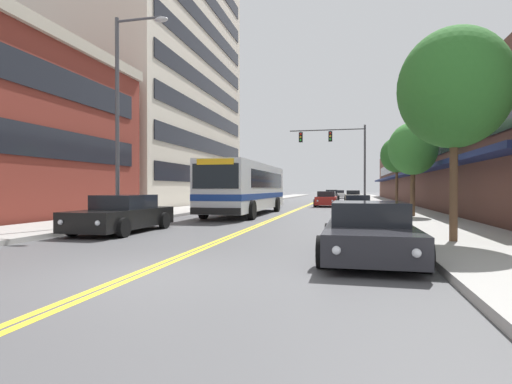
# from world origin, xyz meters

# --- Properties ---
(ground_plane) EXTENTS (240.00, 240.00, 0.00)m
(ground_plane) POSITION_xyz_m (0.00, 37.00, 0.00)
(ground_plane) COLOR #4C4C4F
(sidewalk_left) EXTENTS (3.65, 106.00, 0.17)m
(sidewalk_left) POSITION_xyz_m (-7.33, 37.00, 0.08)
(sidewalk_left) COLOR #9E9B96
(sidewalk_left) RESTS_ON ground_plane
(sidewalk_right) EXTENTS (3.65, 106.00, 0.17)m
(sidewalk_right) POSITION_xyz_m (7.33, 37.00, 0.08)
(sidewalk_right) COLOR #9E9B96
(sidewalk_right) RESTS_ON ground_plane
(centre_line) EXTENTS (0.34, 106.00, 0.01)m
(centre_line) POSITION_xyz_m (0.00, 37.00, 0.00)
(centre_line) COLOR yellow
(centre_line) RESTS_ON ground_plane
(office_tower_left) EXTENTS (12.08, 23.29, 25.70)m
(office_tower_left) POSITION_xyz_m (-15.38, 29.55, 12.85)
(office_tower_left) COLOR beige
(office_tower_left) RESTS_ON ground_plane
(storefront_row_right) EXTENTS (9.10, 68.00, 7.10)m
(storefront_row_right) POSITION_xyz_m (13.37, 37.00, 3.55)
(storefront_row_right) COLOR brown
(storefront_row_right) RESTS_ON ground_plane
(city_bus) EXTENTS (2.89, 11.92, 3.05)m
(city_bus) POSITION_xyz_m (-2.29, 17.28, 1.73)
(city_bus) COLOR silver
(city_bus) RESTS_ON ground_plane
(car_black_parked_left_near) EXTENTS (2.13, 4.90, 1.36)m
(car_black_parked_left_near) POSITION_xyz_m (-4.28, 6.59, 0.63)
(car_black_parked_left_near) COLOR black
(car_black_parked_left_near) RESTS_ON ground_plane
(car_navy_parked_left_mid) EXTENTS (2.04, 4.90, 1.25)m
(car_navy_parked_left_mid) POSITION_xyz_m (-4.26, 32.43, 0.60)
(car_navy_parked_left_mid) COLOR #19234C
(car_navy_parked_left_mid) RESTS_ON ground_plane
(car_charcoal_parked_right_foreground) EXTENTS (2.17, 4.78, 1.28)m
(car_charcoal_parked_right_foreground) POSITION_xyz_m (4.28, 3.02, 0.60)
(car_charcoal_parked_right_foreground) COLOR #232328
(car_charcoal_parked_right_foreground) RESTS_ON ground_plane
(car_slate_blue_parked_right_mid) EXTENTS (2.01, 4.21, 1.17)m
(car_slate_blue_parked_right_mid) POSITION_xyz_m (4.39, 20.45, 0.55)
(car_slate_blue_parked_right_mid) COLOR #475675
(car_slate_blue_parked_right_mid) RESTS_ON ground_plane
(car_champagne_parked_right_far) EXTENTS (2.08, 4.88, 1.36)m
(car_champagne_parked_right_far) POSITION_xyz_m (4.32, 44.03, 0.63)
(car_champagne_parked_right_far) COLOR beige
(car_champagne_parked_right_far) RESTS_ON ground_plane
(car_white_moving_lead) EXTENTS (2.13, 4.46, 1.32)m
(car_white_moving_lead) POSITION_xyz_m (2.26, 59.47, 0.63)
(car_white_moving_lead) COLOR white
(car_white_moving_lead) RESTS_ON ground_plane
(car_red_moving_second) EXTENTS (2.01, 4.34, 1.35)m
(car_red_moving_second) POSITION_xyz_m (1.88, 29.17, 0.63)
(car_red_moving_second) COLOR maroon
(car_red_moving_second) RESTS_ON ground_plane
(car_dark_grey_moving_third) EXTENTS (1.96, 4.44, 1.41)m
(car_dark_grey_moving_third) POSITION_xyz_m (1.57, 47.79, 0.66)
(car_dark_grey_moving_third) COLOR #38383D
(car_dark_grey_moving_third) RESTS_ON ground_plane
(traffic_signal_mast) EXTENTS (6.83, 0.38, 7.29)m
(traffic_signal_mast) POSITION_xyz_m (2.99, 30.36, 5.20)
(traffic_signal_mast) COLOR #47474C
(traffic_signal_mast) RESTS_ON ground_plane
(street_lamp_left_near) EXTENTS (2.30, 0.28, 8.48)m
(street_lamp_left_near) POSITION_xyz_m (-5.00, 7.88, 5.00)
(street_lamp_left_near) COLOR #47474C
(street_lamp_left_near) RESTS_ON ground_plane
(street_tree_right_near) EXTENTS (2.95, 2.95, 5.78)m
(street_tree_right_near) POSITION_xyz_m (6.60, 5.22, 4.31)
(street_tree_right_near) COLOR brown
(street_tree_right_near) RESTS_ON sidewalk_right
(street_tree_right_mid) EXTENTS (2.49, 2.49, 4.88)m
(street_tree_right_mid) POSITION_xyz_m (7.06, 15.54, 3.66)
(street_tree_right_mid) COLOR brown
(street_tree_right_mid) RESTS_ON sidewalk_right
(street_tree_right_far) EXTENTS (2.42, 2.42, 5.31)m
(street_tree_right_far) POSITION_xyz_m (7.36, 25.37, 4.13)
(street_tree_right_far) COLOR brown
(street_tree_right_far) RESTS_ON sidewalk_right
(fire_hydrant) EXTENTS (0.30, 0.22, 0.79)m
(fire_hydrant) POSITION_xyz_m (5.95, 9.77, 0.56)
(fire_hydrant) COLOR #B7B7BC
(fire_hydrant) RESTS_ON sidewalk_right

